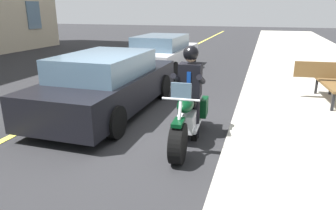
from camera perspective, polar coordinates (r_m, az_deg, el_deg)
name	(u,v)px	position (r m, az deg, el deg)	size (l,w,h in m)	color
ground_plane	(128,129)	(6.31, -7.46, -4.54)	(80.00, 80.00, 0.00)	#28282B
lane_center_stripe	(46,119)	(7.34, -21.83, -2.46)	(60.00, 0.16, 0.01)	#E5DB4C
motorcycle_main	(188,118)	(5.57, 3.70, -2.48)	(2.22, 0.68, 1.26)	black
rider_main	(190,85)	(5.58, 4.13, 3.82)	(0.65, 0.58, 1.74)	black
car_silver	(162,54)	(12.05, -1.06, 9.55)	(4.60, 1.92, 1.40)	silver
car_dark	(108,83)	(7.29, -11.07, 3.99)	(4.60, 1.92, 1.40)	black
bench_sidewalk	(333,79)	(8.55, 28.42, 4.32)	(1.84, 1.80, 0.95)	brown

